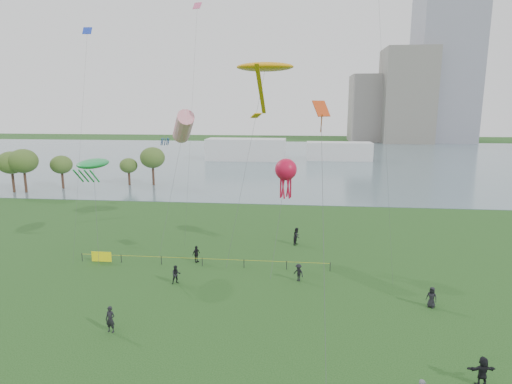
# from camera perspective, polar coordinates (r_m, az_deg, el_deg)

# --- Properties ---
(ground_plane) EXTENTS (400.00, 400.00, 0.00)m
(ground_plane) POSITION_cam_1_polar(r_m,az_deg,el_deg) (28.65, -2.29, -20.01)
(ground_plane) COLOR #153912
(lake) EXTENTS (400.00, 120.00, 0.08)m
(lake) POSITION_cam_1_polar(r_m,az_deg,el_deg) (125.13, 4.45, 4.49)
(lake) COLOR slate
(lake) RESTS_ON ground_plane
(building_mid) EXTENTS (20.00, 20.00, 38.00)m
(building_mid) POSITION_cam_1_polar(r_m,az_deg,el_deg) (190.97, 19.41, 11.96)
(building_mid) COLOR slate
(building_mid) RESTS_ON ground_plane
(building_low) EXTENTS (16.00, 18.00, 28.00)m
(building_low) POSITION_cam_1_polar(r_m,az_deg,el_deg) (194.26, 14.82, 10.72)
(building_low) COLOR gray
(building_low) RESTS_ON ground_plane
(pavilion_left) EXTENTS (22.00, 8.00, 6.00)m
(pavilion_left) POSITION_cam_1_polar(r_m,az_deg,el_deg) (120.80, -1.33, 5.70)
(pavilion_left) COLOR silver
(pavilion_left) RESTS_ON ground_plane
(pavilion_right) EXTENTS (18.00, 7.00, 5.00)m
(pavilion_right) POSITION_cam_1_polar(r_m,az_deg,el_deg) (123.25, 10.99, 5.37)
(pavilion_right) COLOR silver
(pavilion_right) RESTS_ON ground_plane
(trees) EXTENTS (26.79, 14.12, 7.67)m
(trees) POSITION_cam_1_polar(r_m,az_deg,el_deg) (84.32, -23.61, 3.73)
(trees) COLOR #3B251B
(trees) RESTS_ON ground_plane
(fence) EXTENTS (24.07, 0.07, 1.05)m
(fence) POSITION_cam_1_polar(r_m,az_deg,el_deg) (43.12, -15.21, -8.50)
(fence) COLOR black
(fence) RESTS_ON ground_plane
(spectator_a) EXTENTS (0.99, 0.92, 1.62)m
(spectator_a) POSITION_cam_1_polar(r_m,az_deg,el_deg) (37.75, -10.60, -10.77)
(spectator_a) COLOR black
(spectator_a) RESTS_ON ground_plane
(spectator_b) EXTENTS (1.14, 1.07, 1.55)m
(spectator_b) POSITION_cam_1_polar(r_m,az_deg,el_deg) (37.84, 5.69, -10.64)
(spectator_b) COLOR black
(spectator_b) RESTS_ON ground_plane
(spectator_c) EXTENTS (0.84, 1.03, 1.64)m
(spectator_c) POSITION_cam_1_polar(r_m,az_deg,el_deg) (42.33, -7.97, -8.19)
(spectator_c) COLOR black
(spectator_c) RESTS_ON ground_plane
(spectator_d) EXTENTS (0.93, 0.86, 1.60)m
(spectator_d) POSITION_cam_1_polar(r_m,az_deg,el_deg) (35.66, 22.38, -12.85)
(spectator_d) COLOR black
(spectator_d) RESTS_ON ground_plane
(spectator_e) EXTENTS (1.60, 0.68, 1.67)m
(spectator_e) POSITION_cam_1_polar(r_m,az_deg,el_deg) (27.90, 27.96, -20.36)
(spectator_e) COLOR black
(spectator_e) RESTS_ON ground_plane
(spectator_f) EXTENTS (0.72, 0.52, 1.83)m
(spectator_f) POSITION_cam_1_polar(r_m,az_deg,el_deg) (31.38, -18.85, -15.78)
(spectator_f) COLOR black
(spectator_f) RESTS_ON ground_plane
(spectator_g) EXTENTS (1.02, 1.13, 1.91)m
(spectator_g) POSITION_cam_1_polar(r_m,az_deg,el_deg) (47.17, 5.46, -5.90)
(spectator_g) COLOR black
(spectator_g) RESTS_ON ground_plane
(kite_stingray) EXTENTS (5.93, 10.23, 19.12)m
(kite_stingray) POSITION_cam_1_polar(r_m,az_deg,el_deg) (43.23, 1.19, 16.28)
(kite_stingray) COLOR #3F3F42
(kite_windsock) EXTENTS (4.31, 10.48, 14.63)m
(kite_windsock) POSITION_cam_1_polar(r_m,az_deg,el_deg) (48.99, -9.68, 8.58)
(kite_windsock) COLOR #3F3F42
(kite_creature) EXTENTS (3.15, 6.31, 9.74)m
(kite_creature) POSITION_cam_1_polar(r_m,az_deg,el_deg) (45.80, -20.89, 3.53)
(kite_creature) COLOR #3F3F42
(kite_octopus) EXTENTS (2.20, 8.35, 9.80)m
(kite_octopus) POSITION_cam_1_polar(r_m,az_deg,el_deg) (42.95, 4.01, 2.92)
(kite_octopus) COLOR #3F3F42
(kite_delta) EXTENTS (1.38, 11.54, 15.32)m
(kite_delta) POSITION_cam_1_polar(r_m,az_deg,el_deg) (30.59, 8.72, 9.31)
(kite_delta) COLOR #3F3F42
(small_kites) EXTENTS (29.47, 7.93, 3.76)m
(small_kites) POSITION_cam_1_polar(r_m,az_deg,el_deg) (46.22, -5.92, 23.32)
(small_kites) COLOR #1933B2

